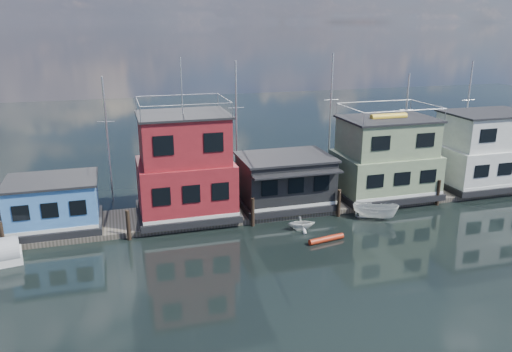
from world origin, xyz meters
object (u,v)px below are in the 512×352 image
object	(u,v)px
houseboat_red	(185,168)
red_kayak	(326,239)
motorboat	(375,211)
dinghy_white	(301,223)
houseboat_blue	(54,204)
houseboat_white	(484,151)
houseboat_green	(385,159)
houseboat_dark	(285,181)

from	to	relation	value
houseboat_red	red_kayak	xyz separation A→B (m)	(8.66, -6.93, -3.90)
houseboat_red	motorboat	distance (m)	14.98
houseboat_red	dinghy_white	size ratio (longest dim) A/B	5.82
houseboat_blue	red_kayak	bearing A→B (deg)	-20.89
motorboat	red_kayak	size ratio (longest dim) A/B	1.28
houseboat_blue	dinghy_white	xyz separation A→B (m)	(17.24, -4.48, -1.67)
houseboat_blue	red_kayak	world-z (taller)	houseboat_blue
houseboat_white	red_kayak	size ratio (longest dim) A/B	3.08
houseboat_red	houseboat_green	world-z (taller)	houseboat_red
houseboat_white	dinghy_white	distance (m)	20.00
houseboat_dark	houseboat_green	world-z (taller)	houseboat_green
houseboat_white	houseboat_green	bearing A→B (deg)	180.00
houseboat_red	houseboat_dark	distance (m)	8.18
houseboat_blue	dinghy_white	size ratio (longest dim) A/B	3.14
houseboat_dark	houseboat_green	size ratio (longest dim) A/B	0.88
houseboat_green	motorboat	size ratio (longest dim) A/B	2.41
houseboat_green	houseboat_white	xyz separation A→B (m)	(10.00, -0.00, -0.01)
red_kayak	houseboat_white	bearing A→B (deg)	10.46
houseboat_green	houseboat_white	distance (m)	10.00
houseboat_red	houseboat_dark	bearing A→B (deg)	-0.14
dinghy_white	red_kayak	xyz separation A→B (m)	(0.92, -2.45, -0.34)
houseboat_green	motorboat	bearing A→B (deg)	-126.13
houseboat_blue	houseboat_green	xyz separation A→B (m)	(26.50, 0.00, 1.34)
houseboat_dark	houseboat_blue	bearing A→B (deg)	179.94
houseboat_white	red_kayak	bearing A→B (deg)	-159.30
houseboat_white	houseboat_blue	bearing A→B (deg)	-180.00
houseboat_red	dinghy_white	world-z (taller)	houseboat_red
dinghy_white	motorboat	xyz separation A→B (m)	(6.25, 0.35, 0.14)
houseboat_red	houseboat_blue	bearing A→B (deg)	-180.00
dinghy_white	motorboat	world-z (taller)	motorboat
dinghy_white	red_kayak	bearing A→B (deg)	-149.99
dinghy_white	houseboat_blue	bearing A→B (deg)	84.87
houseboat_dark	houseboat_white	world-z (taller)	houseboat_white
houseboat_dark	motorboat	xyz separation A→B (m)	(5.99, -4.11, -1.74)
houseboat_dark	dinghy_white	world-z (taller)	houseboat_dark
houseboat_blue	motorboat	world-z (taller)	houseboat_blue
houseboat_blue	dinghy_white	bearing A→B (deg)	-14.56
houseboat_red	motorboat	xyz separation A→B (m)	(13.99, -4.13, -3.43)
houseboat_dark	motorboat	size ratio (longest dim) A/B	2.12
red_kayak	houseboat_red	bearing A→B (deg)	131.09
houseboat_red	houseboat_dark	world-z (taller)	houseboat_red
houseboat_green	dinghy_white	size ratio (longest dim) A/B	4.12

